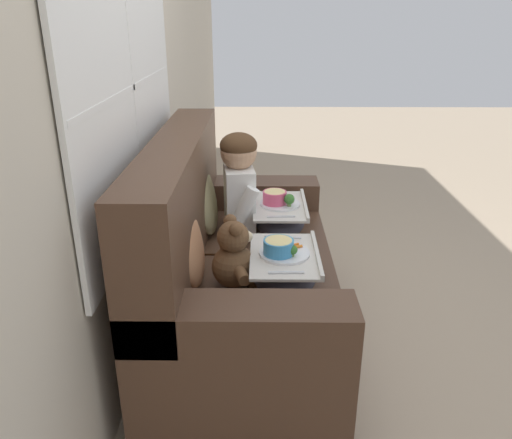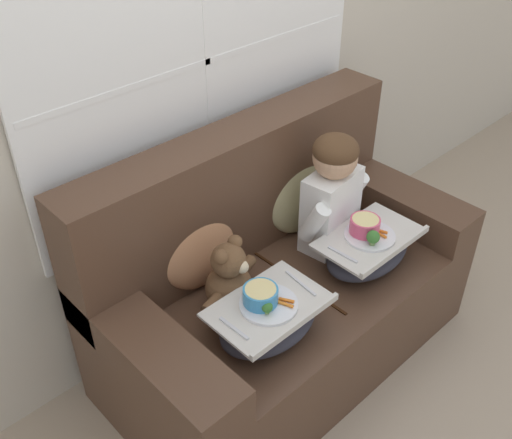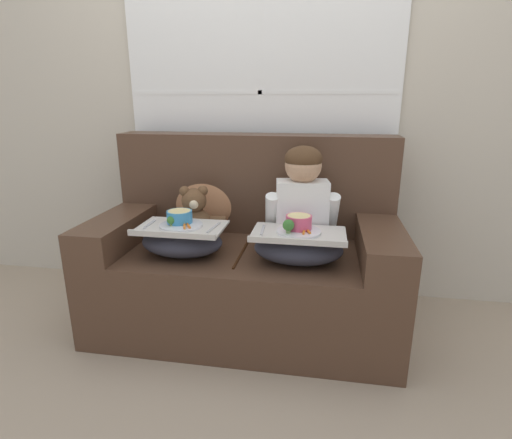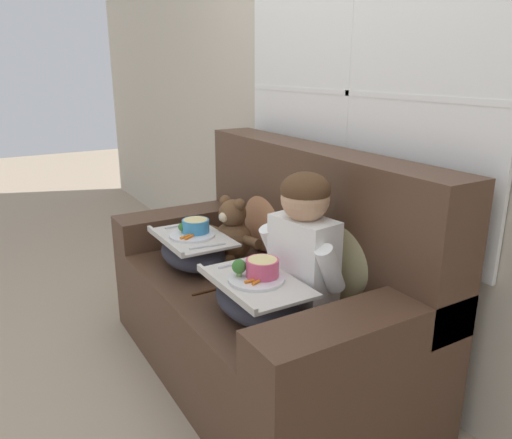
{
  "view_description": "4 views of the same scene",
  "coord_description": "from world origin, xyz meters",
  "px_view_note": "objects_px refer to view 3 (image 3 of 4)",
  "views": [
    {
      "loc": [
        -2.22,
        -0.08,
        1.58
      ],
      "look_at": [
        0.07,
        -0.05,
        0.64
      ],
      "focal_mm": 35.0,
      "sensor_mm": 36.0,
      "label": 1
    },
    {
      "loc": [
        -1.42,
        -1.29,
        2.17
      ],
      "look_at": [
        -0.08,
        0.12,
        0.75
      ],
      "focal_mm": 42.0,
      "sensor_mm": 36.0,
      "label": 2
    },
    {
      "loc": [
        0.4,
        -2.01,
        1.24
      ],
      "look_at": [
        0.06,
        0.01,
        0.62
      ],
      "focal_mm": 28.0,
      "sensor_mm": 36.0,
      "label": 3
    },
    {
      "loc": [
        1.79,
        -1.06,
        1.4
      ],
      "look_at": [
        -0.03,
        0.01,
        0.75
      ],
      "focal_mm": 35.0,
      "sensor_mm": 36.0,
      "label": 4
    }
  ],
  "objects_px": {
    "teddy_bear": "(195,218)",
    "child_figure": "(302,193)",
    "throw_pillow_behind_child": "(304,203)",
    "lap_tray_teddy": "(182,239)",
    "couch": "(248,258)",
    "lap_tray_child": "(298,245)",
    "throw_pillow_behind_teddy": "(204,199)"
  },
  "relations": [
    {
      "from": "teddy_bear",
      "to": "child_figure",
      "type": "bearing_deg",
      "value": 0.31
    },
    {
      "from": "throw_pillow_behind_child",
      "to": "child_figure",
      "type": "relative_size",
      "value": 0.79
    },
    {
      "from": "teddy_bear",
      "to": "lap_tray_teddy",
      "type": "xyz_separation_m",
      "value": [
        -0.0,
        -0.21,
        -0.05
      ]
    },
    {
      "from": "couch",
      "to": "teddy_bear",
      "type": "distance_m",
      "value": 0.38
    },
    {
      "from": "child_figure",
      "to": "throw_pillow_behind_child",
      "type": "bearing_deg",
      "value": 90.04
    },
    {
      "from": "throw_pillow_behind_child",
      "to": "lap_tray_teddy",
      "type": "height_order",
      "value": "throw_pillow_behind_child"
    },
    {
      "from": "couch",
      "to": "teddy_bear",
      "type": "relative_size",
      "value": 4.78
    },
    {
      "from": "lap_tray_child",
      "to": "teddy_bear",
      "type": "bearing_deg",
      "value": 160.15
    },
    {
      "from": "throw_pillow_behind_child",
      "to": "lap_tray_child",
      "type": "xyz_separation_m",
      "value": [
        -0.0,
        -0.41,
        -0.11
      ]
    },
    {
      "from": "throw_pillow_behind_teddy",
      "to": "child_figure",
      "type": "height_order",
      "value": "child_figure"
    },
    {
      "from": "lap_tray_child",
      "to": "lap_tray_teddy",
      "type": "height_order",
      "value": "lap_tray_child"
    },
    {
      "from": "couch",
      "to": "child_figure",
      "type": "bearing_deg",
      "value": -6.08
    },
    {
      "from": "throw_pillow_behind_teddy",
      "to": "teddy_bear",
      "type": "relative_size",
      "value": 1.15
    },
    {
      "from": "lap_tray_child",
      "to": "lap_tray_teddy",
      "type": "xyz_separation_m",
      "value": [
        -0.6,
        0.0,
        -0.0
      ]
    },
    {
      "from": "teddy_bear",
      "to": "lap_tray_child",
      "type": "xyz_separation_m",
      "value": [
        0.59,
        -0.21,
        -0.05
      ]
    },
    {
      "from": "couch",
      "to": "throw_pillow_behind_child",
      "type": "distance_m",
      "value": 0.45
    },
    {
      "from": "throw_pillow_behind_teddy",
      "to": "teddy_bear",
      "type": "height_order",
      "value": "throw_pillow_behind_teddy"
    },
    {
      "from": "throw_pillow_behind_child",
      "to": "throw_pillow_behind_teddy",
      "type": "height_order",
      "value": "throw_pillow_behind_child"
    },
    {
      "from": "child_figure",
      "to": "teddy_bear",
      "type": "relative_size",
      "value": 1.61
    },
    {
      "from": "throw_pillow_behind_child",
      "to": "teddy_bear",
      "type": "xyz_separation_m",
      "value": [
        -0.59,
        -0.2,
        -0.06
      ]
    },
    {
      "from": "throw_pillow_behind_child",
      "to": "teddy_bear",
      "type": "distance_m",
      "value": 0.63
    },
    {
      "from": "couch",
      "to": "throw_pillow_behind_teddy",
      "type": "bearing_deg",
      "value": 151.38
    },
    {
      "from": "couch",
      "to": "lap_tray_child",
      "type": "relative_size",
      "value": 3.6
    },
    {
      "from": "throw_pillow_behind_teddy",
      "to": "teddy_bear",
      "type": "xyz_separation_m",
      "value": [
        0.0,
        -0.2,
        -0.06
      ]
    },
    {
      "from": "throw_pillow_behind_child",
      "to": "couch",
      "type": "bearing_deg",
      "value": -151.38
    },
    {
      "from": "throw_pillow_behind_teddy",
      "to": "lap_tray_teddy",
      "type": "xyz_separation_m",
      "value": [
        -0.0,
        -0.41,
        -0.11
      ]
    },
    {
      "from": "couch",
      "to": "throw_pillow_behind_teddy",
      "type": "distance_m",
      "value": 0.45
    },
    {
      "from": "couch",
      "to": "lap_tray_teddy",
      "type": "distance_m",
      "value": 0.43
    },
    {
      "from": "throw_pillow_behind_teddy",
      "to": "lap_tray_child",
      "type": "relative_size",
      "value": 0.87
    },
    {
      "from": "lap_tray_child",
      "to": "lap_tray_teddy",
      "type": "distance_m",
      "value": 0.6
    },
    {
      "from": "throw_pillow_behind_child",
      "to": "lap_tray_child",
      "type": "relative_size",
      "value": 0.96
    },
    {
      "from": "couch",
      "to": "throw_pillow_behind_teddy",
      "type": "height_order",
      "value": "couch"
    }
  ]
}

